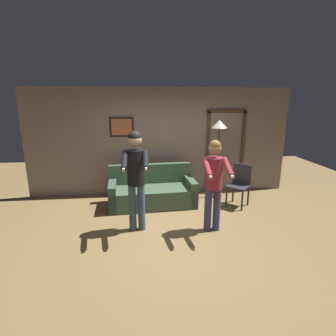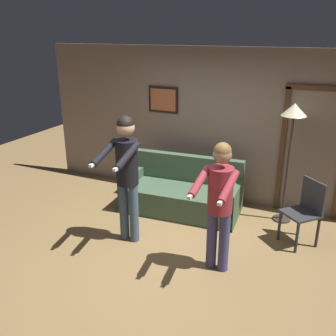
{
  "view_description": "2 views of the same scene",
  "coord_description": "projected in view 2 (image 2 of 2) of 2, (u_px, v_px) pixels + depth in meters",
  "views": [
    {
      "loc": [
        -0.48,
        -4.21,
        2.31
      ],
      "look_at": [
        -0.02,
        0.15,
        1.16
      ],
      "focal_mm": 28.0,
      "sensor_mm": 36.0,
      "label": 1
    },
    {
      "loc": [
        1.86,
        -3.88,
        2.85
      ],
      "look_at": [
        0.11,
        0.02,
        1.26
      ],
      "focal_mm": 40.0,
      "sensor_mm": 36.0,
      "label": 2
    }
  ],
  "objects": [
    {
      "name": "ground_plane",
      "position": [
        160.0,
        255.0,
        5.02
      ],
      "size": [
        12.0,
        12.0,
        0.0
      ],
      "primitive_type": "plane",
      "color": "olive"
    },
    {
      "name": "couch",
      "position": [
        182.0,
        195.0,
        6.19
      ],
      "size": [
        1.95,
        0.97,
        0.87
      ],
      "color": "#415A41",
      "rests_on": "ground_plane"
    },
    {
      "name": "dining_chair_distant",
      "position": [
        306.0,
        209.0,
        5.16
      ],
      "size": [
        0.59,
        0.59,
        0.93
      ],
      "color": "#2D2D33",
      "rests_on": "ground_plane"
    },
    {
      "name": "back_wall_assembly",
      "position": [
        214.0,
        126.0,
        6.39
      ],
      "size": [
        6.4,
        0.1,
        2.6
      ],
      "color": "gray",
      "rests_on": "ground_plane"
    },
    {
      "name": "person_standing_right",
      "position": [
        220.0,
        197.0,
        4.4
      ],
      "size": [
        0.46,
        0.7,
        1.66
      ],
      "color": "#403F76",
      "rests_on": "ground_plane"
    },
    {
      "name": "person_standing_left",
      "position": [
        126.0,
        167.0,
        5.0
      ],
      "size": [
        0.43,
        0.74,
        1.81
      ],
      "color": "#3C526C",
      "rests_on": "ground_plane"
    },
    {
      "name": "torchiere_lamp",
      "position": [
        293.0,
        122.0,
        5.41
      ],
      "size": [
        0.37,
        0.37,
        1.86
      ],
      "color": "#332D28",
      "rests_on": "ground_plane"
    }
  ]
}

